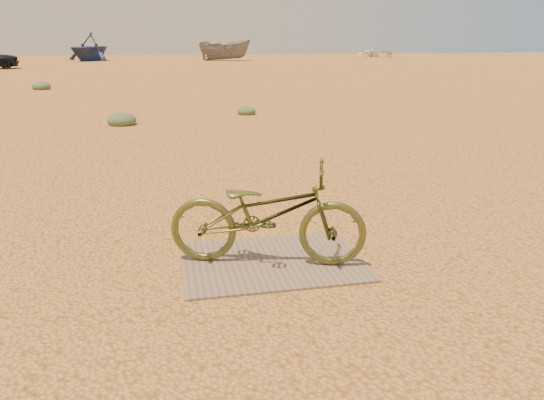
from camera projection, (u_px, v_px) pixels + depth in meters
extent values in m
plane|color=gold|center=(256.00, 271.00, 4.52)|extent=(120.00, 120.00, 0.00)
cube|color=#806957|center=(272.00, 261.00, 4.68)|extent=(1.59, 1.16, 0.02)
imported|color=#4F5325|center=(267.00, 214.00, 4.52)|extent=(1.79, 1.05, 0.89)
imported|color=navy|center=(89.00, 47.00, 44.54)|extent=(5.62, 5.78, 2.32)
imported|color=slate|center=(225.00, 50.00, 45.29)|extent=(4.76, 2.97, 1.73)
imported|color=white|center=(379.00, 52.00, 53.92)|extent=(4.17, 5.17, 0.95)
ellipsoid|color=#546948|center=(122.00, 125.00, 12.09)|extent=(0.65, 0.65, 0.36)
ellipsoid|color=#546948|center=(247.00, 114.00, 13.74)|extent=(0.48, 0.48, 0.26)
ellipsoid|color=#546948|center=(42.00, 89.00, 20.31)|extent=(0.69, 0.69, 0.38)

